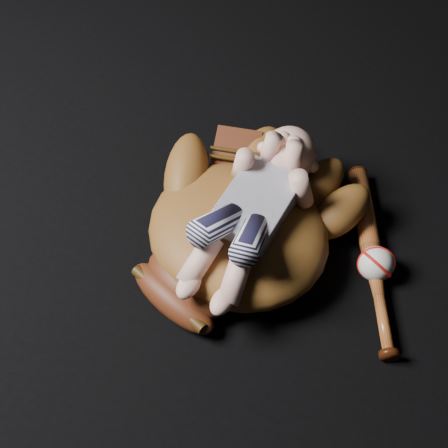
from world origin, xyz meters
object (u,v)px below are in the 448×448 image
object	(u,v)px
baseball_bat	(372,257)
baseball_glove	(238,227)
baseball	(376,264)
newborn_baby	(249,212)

from	to	relation	value
baseball_bat	baseball_glove	bearing A→B (deg)	-161.06
baseball_glove	baseball	world-z (taller)	baseball_glove
baseball_glove	baseball	distance (m)	0.26
baseball_glove	baseball_bat	size ratio (longest dim) A/B	1.17
baseball_glove	baseball_bat	bearing A→B (deg)	37.81
baseball_glove	newborn_baby	size ratio (longest dim) A/B	1.23
newborn_baby	baseball_bat	size ratio (longest dim) A/B	0.95
baseball_bat	baseball	distance (m)	0.03
baseball_glove	baseball_bat	world-z (taller)	baseball_glove
baseball_glove	baseball	bearing A→B (deg)	32.30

